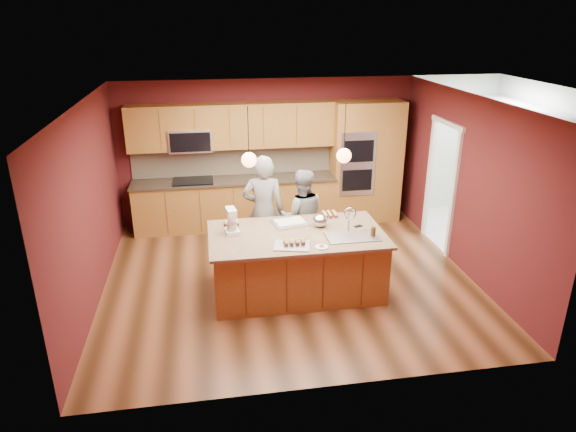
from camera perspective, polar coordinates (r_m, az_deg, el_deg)
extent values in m
plane|color=#402411|center=(7.93, 0.08, -6.89)|extent=(5.50, 5.50, 0.00)
plane|color=silver|center=(7.05, 0.09, 12.77)|extent=(5.50, 5.50, 0.00)
plane|color=#4F1618|center=(9.75, -2.35, 7.14)|extent=(5.50, 0.00, 5.50)
plane|color=#4F1618|center=(5.14, 4.70, -6.75)|extent=(5.50, 0.00, 5.50)
plane|color=#4F1618|center=(7.47, -21.22, 1.07)|extent=(0.00, 5.00, 5.00)
plane|color=#4F1618|center=(8.27, 19.26, 3.25)|extent=(0.00, 5.00, 5.00)
cube|color=#925521|center=(9.68, -5.87, 1.35)|extent=(3.70, 0.60, 0.90)
cube|color=#30251D|center=(9.52, -5.97, 3.95)|extent=(3.74, 0.64, 0.04)
cube|color=beige|center=(9.72, -6.16, 6.19)|extent=(3.70, 0.03, 0.56)
cube|color=#925521|center=(9.40, -6.26, 9.92)|extent=(3.70, 0.36, 0.80)
cube|color=black|center=(9.49, -10.50, 3.84)|extent=(0.72, 0.52, 0.03)
cube|color=silver|center=(9.42, -10.80, 8.32)|extent=(0.76, 0.40, 0.40)
cube|color=#925521|center=(9.84, 7.22, 5.91)|extent=(0.80, 0.60, 2.30)
cube|color=silver|center=(9.55, 7.74, 5.72)|extent=(0.66, 0.04, 1.20)
cube|color=#925521|center=(10.04, 10.80, 6.02)|extent=(0.50, 0.60, 2.30)
plane|color=silver|center=(10.13, 19.72, -1.67)|extent=(2.60, 2.60, 0.00)
plane|color=silver|center=(10.18, 25.15, 5.71)|extent=(0.00, 2.70, 2.70)
cube|color=silver|center=(9.94, 24.73, 9.03)|extent=(0.35, 2.40, 0.75)
cylinder|color=black|center=(6.68, -4.43, 9.14)|extent=(0.01, 0.01, 0.70)
sphere|color=#F78D56|center=(6.76, -4.35, 6.25)|extent=(0.20, 0.20, 0.20)
cylinder|color=black|center=(6.90, 6.35, 9.49)|extent=(0.01, 0.01, 0.70)
sphere|color=#F78D56|center=(6.98, 6.23, 6.68)|extent=(0.20, 0.20, 0.20)
cube|color=#925521|center=(7.41, 0.94, -5.29)|extent=(2.36, 1.28, 0.87)
cube|color=tan|center=(7.21, 0.96, -2.08)|extent=(2.46, 1.38, 0.04)
cube|color=silver|center=(7.18, 7.12, -2.90)|extent=(0.71, 0.41, 0.18)
imported|color=black|center=(8.02, -2.74, 0.52)|extent=(0.71, 0.52, 1.80)
imported|color=slate|center=(8.15, 1.50, -0.06)|extent=(0.80, 0.65, 1.55)
cube|color=white|center=(7.24, -6.25, -1.70)|extent=(0.22, 0.27, 0.06)
cube|color=white|center=(7.28, -6.35, -0.27)|extent=(0.10, 0.09, 0.25)
cube|color=white|center=(7.15, -6.35, 0.46)|extent=(0.16, 0.26, 0.10)
cylinder|color=silver|center=(7.18, -6.25, -1.33)|extent=(0.14, 0.14, 0.13)
cube|color=white|center=(7.51, 0.24, -0.80)|extent=(0.55, 0.45, 0.03)
cube|color=silver|center=(7.50, 0.24, -0.66)|extent=(0.48, 0.38, 0.02)
cube|color=silver|center=(6.81, 0.43, -3.31)|extent=(0.53, 0.43, 0.02)
ellipsoid|color=silver|center=(7.42, 3.58, -0.51)|extent=(0.23, 0.23, 0.19)
cylinder|color=silver|center=(6.79, 3.75, -3.46)|extent=(0.18, 0.18, 0.01)
cylinder|color=#3C270F|center=(7.18, 9.45, -1.74)|extent=(0.07, 0.07, 0.14)
cube|color=black|center=(7.50, 7.82, -1.12)|extent=(0.13, 0.10, 0.01)
cube|color=white|center=(9.92, 23.89, 0.58)|extent=(0.81, 0.82, 1.07)
cube|color=white|center=(10.54, 21.53, 1.62)|extent=(0.72, 0.73, 0.90)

